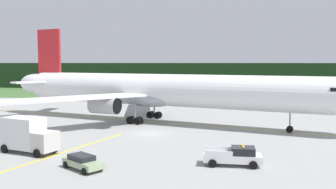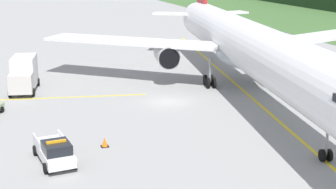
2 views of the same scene
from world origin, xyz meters
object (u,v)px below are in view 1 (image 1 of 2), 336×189
at_px(ops_pickup_truck, 235,156).
at_px(staff_car, 83,162).
at_px(airliner, 160,91).
at_px(catering_truck, 28,135).
at_px(apron_cone, 218,150).

xyz_separation_m(ops_pickup_truck, staff_car, (-13.10, -4.94, -0.20)).
relative_size(ops_pickup_truck, staff_car, 1.21).
xyz_separation_m(airliner, catering_truck, (-7.81, -22.87, -3.20)).
distance_m(airliner, staff_car, 27.18).
height_order(airliner, catering_truck, airliner).
bearing_deg(ops_pickup_truck, catering_truck, -177.35).
bearing_deg(airliner, staff_car, -88.27).
height_order(airliner, ops_pickup_truck, airliner).
relative_size(airliner, ops_pickup_truck, 10.78).
distance_m(ops_pickup_truck, apron_cone, 4.55).
bearing_deg(catering_truck, ops_pickup_truck, 2.65).
bearing_deg(staff_car, airliner, 91.73).
height_order(ops_pickup_truck, apron_cone, ops_pickup_truck).
relative_size(airliner, staff_car, 13.06).
relative_size(ops_pickup_truck, catering_truck, 0.84).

